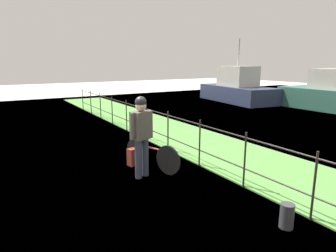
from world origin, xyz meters
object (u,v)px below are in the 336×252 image
(moored_boat_mid, at_px, (237,89))
(terrier_dog, at_px, (141,126))
(backpack_on_paving, at_px, (134,157))
(mooring_bollard, at_px, (287,216))
(cyclist_person, at_px, (141,130))
(bicycle_main, at_px, (151,155))
(wooden_crate, at_px, (140,134))

(moored_boat_mid, bearing_deg, terrier_dog, -54.09)
(backpack_on_paving, relative_size, mooring_bollard, 1.09)
(backpack_on_paving, xyz_separation_m, moored_boat_mid, (-7.18, 10.24, 0.57))
(backpack_on_paving, bearing_deg, moored_boat_mid, 22.37)
(cyclist_person, distance_m, backpack_on_paving, 1.10)
(bicycle_main, bearing_deg, backpack_on_paving, -153.58)
(cyclist_person, bearing_deg, wooden_crate, 156.36)
(wooden_crate, relative_size, backpack_on_paving, 0.87)
(wooden_crate, xyz_separation_m, mooring_bollard, (3.43, 0.64, -0.57))
(cyclist_person, bearing_deg, terrier_dog, 154.93)
(mooring_bollard, height_order, moored_boat_mid, moored_boat_mid)
(wooden_crate, bearing_deg, backpack_on_paving, -135.69)
(bicycle_main, distance_m, mooring_bollard, 3.16)
(cyclist_person, bearing_deg, backpack_on_paving, 168.01)
(mooring_bollard, relative_size, moored_boat_mid, 0.07)
(cyclist_person, bearing_deg, moored_boat_mid, 127.32)
(mooring_bollard, bearing_deg, bicycle_main, -170.19)
(terrier_dog, height_order, moored_boat_mid, moored_boat_mid)
(bicycle_main, bearing_deg, cyclist_person, -51.65)
(terrier_dog, distance_m, mooring_bollard, 3.55)
(bicycle_main, xyz_separation_m, backpack_on_paving, (-0.44, -0.22, -0.14))
(cyclist_person, relative_size, backpack_on_paving, 4.21)
(backpack_on_paving, height_order, mooring_bollard, backpack_on_paving)
(wooden_crate, distance_m, mooring_bollard, 3.54)
(wooden_crate, height_order, backpack_on_paving, wooden_crate)
(bicycle_main, relative_size, terrier_dog, 4.72)
(bicycle_main, bearing_deg, terrier_dog, -162.13)
(moored_boat_mid, bearing_deg, cyclist_person, -52.68)
(mooring_bollard, bearing_deg, wooden_crate, -169.40)
(bicycle_main, height_order, cyclist_person, cyclist_person)
(bicycle_main, xyz_separation_m, terrier_dog, (-0.30, -0.10, 0.61))
(wooden_crate, xyz_separation_m, cyclist_person, (0.62, -0.27, 0.25))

